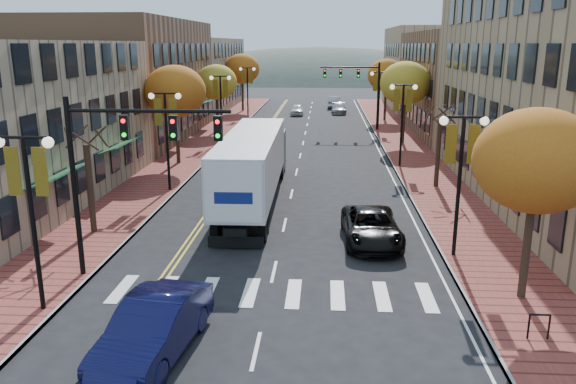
# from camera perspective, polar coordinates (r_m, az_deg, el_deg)

# --- Properties ---
(ground) EXTENTS (200.00, 200.00, 0.00)m
(ground) POSITION_cam_1_polar(r_m,az_deg,el_deg) (19.09, -2.53, -12.76)
(ground) COLOR black
(ground) RESTS_ON ground
(sidewalk_left) EXTENTS (4.00, 85.00, 0.15)m
(sidewalk_left) POSITION_cam_1_polar(r_m,az_deg,el_deg) (51.26, -8.67, 4.84)
(sidewalk_left) COLOR brown
(sidewalk_left) RESTS_ON ground
(sidewalk_right) EXTENTS (4.00, 85.00, 0.15)m
(sidewalk_right) POSITION_cam_1_polar(r_m,az_deg,el_deg) (50.58, 11.75, 4.56)
(sidewalk_right) COLOR brown
(sidewalk_right) RESTS_ON ground
(building_left_mid) EXTENTS (12.00, 24.00, 11.00)m
(building_left_mid) POSITION_cam_1_polar(r_m,az_deg,el_deg) (56.19, -16.26, 10.87)
(building_left_mid) COLOR brown
(building_left_mid) RESTS_ON ground
(building_left_far) EXTENTS (12.00, 26.00, 9.50)m
(building_left_far) POSITION_cam_1_polar(r_m,az_deg,el_deg) (80.18, -10.15, 11.71)
(building_left_far) COLOR #9E8966
(building_left_far) RESTS_ON ground
(building_right_mid) EXTENTS (15.00, 24.00, 10.00)m
(building_right_mid) POSITION_cam_1_polar(r_m,az_deg,el_deg) (61.22, 19.77, 10.41)
(building_right_mid) COLOR brown
(building_right_mid) RESTS_ON ground
(building_right_far) EXTENTS (15.00, 20.00, 11.00)m
(building_right_far) POSITION_cam_1_polar(r_m,az_deg,el_deg) (82.56, 15.65, 12.01)
(building_right_far) COLOR #9E8966
(building_right_far) RESTS_ON ground
(tree_left_a) EXTENTS (0.28, 0.28, 4.20)m
(tree_left_a) POSITION_cam_1_polar(r_m,az_deg,el_deg) (27.89, -19.45, 0.32)
(tree_left_a) COLOR #382619
(tree_left_a) RESTS_ON sidewalk_left
(tree_left_b) EXTENTS (4.48, 4.48, 7.21)m
(tree_left_b) POSITION_cam_1_polar(r_m,az_deg,el_deg) (42.38, -11.40, 9.97)
(tree_left_b) COLOR #382619
(tree_left_b) RESTS_ON sidewalk_left
(tree_left_c) EXTENTS (4.16, 4.16, 6.69)m
(tree_left_c) POSITION_cam_1_polar(r_m,az_deg,el_deg) (57.97, -7.28, 11.00)
(tree_left_c) COLOR #382619
(tree_left_c) RESTS_ON sidewalk_left
(tree_left_d) EXTENTS (4.61, 4.61, 7.42)m
(tree_left_d) POSITION_cam_1_polar(r_m,az_deg,el_deg) (75.67, -4.69, 12.36)
(tree_left_d) COLOR #382619
(tree_left_d) RESTS_ON sidewalk_left
(tree_right_a) EXTENTS (4.16, 4.16, 6.69)m
(tree_right_a) POSITION_cam_1_polar(r_m,az_deg,el_deg) (20.45, 23.94, 2.89)
(tree_right_a) COLOR #382619
(tree_right_a) RESTS_ON sidewalk_right
(tree_right_b) EXTENTS (0.28, 0.28, 4.20)m
(tree_right_b) POSITION_cam_1_polar(r_m,az_deg,el_deg) (36.13, 14.99, 3.83)
(tree_right_b) COLOR #382619
(tree_right_b) RESTS_ON sidewalk_right
(tree_right_c) EXTENTS (4.48, 4.48, 7.21)m
(tree_right_c) POSITION_cam_1_polar(r_m,az_deg,el_deg) (51.41, 11.84, 10.76)
(tree_right_c) COLOR #382619
(tree_right_c) RESTS_ON sidewalk_right
(tree_right_d) EXTENTS (4.35, 4.35, 7.00)m
(tree_right_d) POSITION_cam_1_polar(r_m,az_deg,el_deg) (67.27, 9.96, 11.61)
(tree_right_d) COLOR #382619
(tree_right_d) RESTS_ON sidewalk_right
(lamp_left_a) EXTENTS (1.96, 0.36, 6.05)m
(lamp_left_a) POSITION_cam_1_polar(r_m,az_deg,el_deg) (19.79, -24.82, 0.17)
(lamp_left_a) COLOR black
(lamp_left_a) RESTS_ON ground
(lamp_left_b) EXTENTS (1.96, 0.36, 6.05)m
(lamp_left_b) POSITION_cam_1_polar(r_m,az_deg,el_deg) (34.43, -12.28, 6.93)
(lamp_left_b) COLOR black
(lamp_left_b) RESTS_ON ground
(lamp_left_c) EXTENTS (1.96, 0.36, 6.05)m
(lamp_left_c) POSITION_cam_1_polar(r_m,az_deg,el_deg) (51.87, -6.85, 9.72)
(lamp_left_c) COLOR black
(lamp_left_c) RESTS_ON ground
(lamp_left_d) EXTENTS (1.96, 0.36, 6.05)m
(lamp_left_d) POSITION_cam_1_polar(r_m,az_deg,el_deg) (69.60, -4.14, 11.07)
(lamp_left_d) COLOR black
(lamp_left_d) RESTS_ON ground
(lamp_right_a) EXTENTS (1.96, 0.36, 6.05)m
(lamp_right_a) POSITION_cam_1_polar(r_m,az_deg,el_deg) (23.92, 17.17, 3.22)
(lamp_right_a) COLOR black
(lamp_right_a) RESTS_ON ground
(lamp_right_b) EXTENTS (1.96, 0.36, 6.05)m
(lamp_right_b) POSITION_cam_1_polar(r_m,az_deg,el_deg) (41.44, 11.56, 8.26)
(lamp_right_b) COLOR black
(lamp_right_b) RESTS_ON ground
(lamp_right_c) EXTENTS (1.96, 0.36, 6.05)m
(lamp_right_c) POSITION_cam_1_polar(r_m,az_deg,el_deg) (59.24, 9.27, 10.27)
(lamp_right_c) COLOR black
(lamp_right_c) RESTS_ON ground
(traffic_mast_near) EXTENTS (6.10, 0.35, 7.00)m
(traffic_mast_near) POSITION_cam_1_polar(r_m,az_deg,el_deg) (21.50, -16.50, 3.73)
(traffic_mast_near) COLOR black
(traffic_mast_near) RESTS_ON ground
(traffic_mast_far) EXTENTS (6.10, 0.34, 7.00)m
(traffic_mast_far) POSITION_cam_1_polar(r_m,az_deg,el_deg) (59.04, 7.30, 10.94)
(traffic_mast_far) COLOR black
(traffic_mast_far) RESTS_ON ground
(semi_truck) EXTENTS (2.85, 16.57, 4.13)m
(semi_truck) POSITION_cam_1_polar(r_m,az_deg,el_deg) (31.79, -3.43, 3.17)
(semi_truck) COLOR black
(semi_truck) RESTS_ON ground
(navy_sedan) EXTENTS (2.55, 5.50, 1.74)m
(navy_sedan) POSITION_cam_1_polar(r_m,az_deg,el_deg) (17.15, -13.47, -13.29)
(navy_sedan) COLOR #0D0E34
(navy_sedan) RESTS_ON ground
(black_suv) EXTENTS (2.69, 5.48, 1.50)m
(black_suv) POSITION_cam_1_polar(r_m,az_deg,el_deg) (25.94, 8.46, -3.50)
(black_suv) COLOR black
(black_suv) RESTS_ON ground
(car_far_white) EXTENTS (1.74, 4.00, 1.34)m
(car_far_white) POSITION_cam_1_polar(r_m,az_deg,el_deg) (72.31, 0.91, 8.37)
(car_far_white) COLOR silver
(car_far_white) RESTS_ON ground
(car_far_silver) EXTENTS (1.93, 4.54, 1.31)m
(car_far_silver) POSITION_cam_1_polar(r_m,az_deg,el_deg) (74.07, 5.18, 8.45)
(car_far_silver) COLOR #939198
(car_far_silver) RESTS_ON ground
(car_far_oncoming) EXTENTS (1.77, 4.91, 1.61)m
(car_far_oncoming) POSITION_cam_1_polar(r_m,az_deg,el_deg) (80.72, 4.71, 9.10)
(car_far_oncoming) COLOR #9A99A0
(car_far_oncoming) RESTS_ON ground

